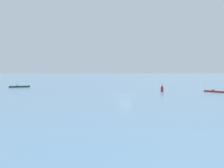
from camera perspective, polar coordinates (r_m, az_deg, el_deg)
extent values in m
plane|color=slate|center=(52.95, 3.02, -2.76)|extent=(400.00, 400.00, 0.00)
cube|color=#19472D|center=(79.93, -22.05, -0.59)|extent=(6.08, 2.93, 0.46)
cube|color=beige|center=(79.92, -22.38, -0.25)|extent=(0.66, 0.75, 0.50)
cube|color=black|center=(79.83, -19.80, -0.51)|extent=(0.36, 0.39, 0.56)
cube|color=maroon|center=(65.34, 24.02, -1.65)|extent=(4.55, 4.44, 0.38)
cube|color=beige|center=(65.41, 23.72, -1.24)|extent=(0.85, 0.86, 0.50)
cylinder|color=red|center=(61.86, 12.30, -1.31)|extent=(0.70, 0.70, 1.20)
cone|color=red|center=(61.78, 12.31, -0.43)|extent=(0.49, 0.49, 0.70)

